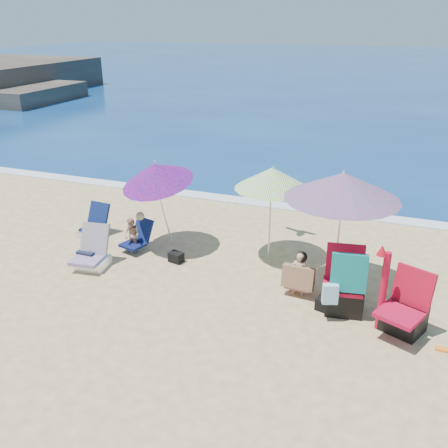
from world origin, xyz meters
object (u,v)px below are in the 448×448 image
(umbrella_striped, at_px, (272,178))
(camp_chair_right, at_px, (344,290))
(furled_umbrella, at_px, (383,284))
(chair_navy, at_px, (94,228))
(umbrella_blue, at_px, (156,174))
(camp_chair_left, at_px, (404,314))
(chair_rainbow, at_px, (92,256))
(person_center, at_px, (299,275))
(person_left, at_px, (134,235))
(umbrella_turquoise, at_px, (343,186))

(umbrella_striped, relative_size, camp_chair_right, 1.68)
(furled_umbrella, height_order, chair_navy, furled_umbrella)
(umbrella_striped, height_order, umbrella_blue, umbrella_blue)
(camp_chair_left, bearing_deg, umbrella_striped, 146.50)
(camp_chair_left, bearing_deg, chair_rainbow, 178.22)
(camp_chair_left, xyz_separation_m, person_center, (-1.80, 0.53, 0.09))
(umbrella_blue, height_order, person_center, umbrella_blue)
(umbrella_striped, xyz_separation_m, camp_chair_left, (2.69, -1.78, -1.41))
(camp_chair_right, bearing_deg, umbrella_striped, 138.22)
(camp_chair_left, bearing_deg, person_left, 168.74)
(chair_rainbow, xyz_separation_m, camp_chair_right, (4.94, 0.07, 0.21))
(umbrella_striped, relative_size, chair_navy, 2.73)
(camp_chair_right, bearing_deg, umbrella_turquoise, 110.80)
(chair_rainbow, distance_m, camp_chair_right, 4.94)
(umbrella_striped, xyz_separation_m, chair_rainbow, (-3.22, -1.60, -1.51))
(umbrella_turquoise, distance_m, furled_umbrella, 1.76)
(umbrella_blue, bearing_deg, chair_rainbow, -125.47)
(chair_rainbow, bearing_deg, camp_chair_left, -1.78)
(umbrella_blue, height_order, furled_umbrella, umbrella_blue)
(umbrella_turquoise, height_order, chair_navy, umbrella_turquoise)
(umbrella_striped, height_order, chair_navy, umbrella_striped)
(umbrella_striped, height_order, furled_umbrella, umbrella_striped)
(chair_navy, xyz_separation_m, camp_chair_right, (5.77, -1.21, 0.23))
(umbrella_turquoise, relative_size, chair_rainbow, 2.68)
(umbrella_striped, distance_m, furled_umbrella, 3.08)
(camp_chair_right, bearing_deg, camp_chair_left, -14.45)
(umbrella_turquoise, relative_size, umbrella_blue, 1.11)
(camp_chair_left, xyz_separation_m, person_left, (-5.48, 1.09, 0.06))
(camp_chair_right, xyz_separation_m, person_center, (-0.82, 0.28, -0.02))
(furled_umbrella, xyz_separation_m, camp_chair_right, (-0.60, 0.30, -0.39))
(chair_rainbow, xyz_separation_m, camp_chair_left, (5.91, -0.18, 0.11))
(person_center, height_order, person_left, same)
(furled_umbrella, height_order, person_center, furled_umbrella)
(camp_chair_left, distance_m, camp_chair_right, 1.02)
(umbrella_turquoise, bearing_deg, camp_chair_right, -69.20)
(furled_umbrella, relative_size, chair_rainbow, 1.76)
(furled_umbrella, relative_size, person_left, 1.77)
(furled_umbrella, height_order, person_left, furled_umbrella)
(furled_umbrella, bearing_deg, person_center, 157.93)
(umbrella_blue, distance_m, chair_rainbow, 2.10)
(umbrella_turquoise, bearing_deg, chair_rainbow, -170.85)
(person_center, relative_size, person_left, 1.00)
(camp_chair_right, bearing_deg, person_left, 169.45)
(chair_navy, xyz_separation_m, chair_rainbow, (0.83, -1.28, 0.02))
(umbrella_turquoise, xyz_separation_m, furled_umbrella, (0.86, -0.98, -1.19))
(chair_navy, bearing_deg, person_left, -16.37)
(furled_umbrella, relative_size, chair_navy, 2.06)
(chair_rainbow, xyz_separation_m, person_left, (0.44, 0.91, 0.17))
(chair_navy, relative_size, chair_rainbow, 0.85)
(umbrella_striped, height_order, camp_chair_right, umbrella_striped)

